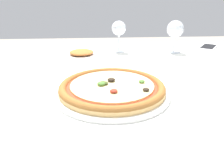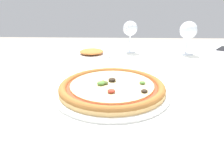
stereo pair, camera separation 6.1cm
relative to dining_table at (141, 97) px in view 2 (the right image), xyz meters
The scene contains 5 objects.
dining_table is the anchor object (origin of this frame).
pizza_plate 0.21m from the dining_table, 122.89° to the right, with size 0.33×0.33×0.04m.
wine_glass_far_left 0.40m from the dining_table, 94.80° to the left, with size 0.07×0.07×0.15m.
wine_glass_far_right 0.44m from the dining_table, 53.18° to the left, with size 0.08×0.08×0.15m.
side_plate 0.35m from the dining_table, 128.12° to the left, with size 0.19×0.19×0.03m.
Camera 2 is at (-0.08, -0.73, 1.02)m, focal length 35.00 mm.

